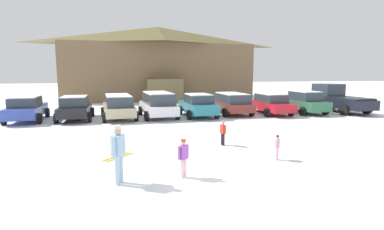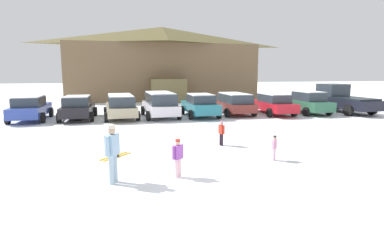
{
  "view_description": "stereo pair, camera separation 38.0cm",
  "coord_description": "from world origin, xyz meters",
  "px_view_note": "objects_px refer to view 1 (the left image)",
  "views": [
    {
      "loc": [
        -2.45,
        -6.63,
        3.12
      ],
      "look_at": [
        0.65,
        8.06,
        0.94
      ],
      "focal_mm": 28.0,
      "sensor_mm": 36.0,
      "label": 1
    },
    {
      "loc": [
        -2.08,
        -6.7,
        3.12
      ],
      "look_at": [
        0.65,
        8.06,
        0.94
      ],
      "focal_mm": 28.0,
      "sensor_mm": 36.0,
      "label": 2
    }
  ],
  "objects_px": {
    "parked_maroon_van": "(232,103)",
    "skier_child_in_red_jacket": "(223,132)",
    "parked_blue_hatchback": "(26,108)",
    "pair_of_skis": "(118,157)",
    "pickup_truck": "(336,99)",
    "skier_adult_in_blue_parka": "(118,151)",
    "parked_red_sedan": "(270,103)",
    "ski_lodge": "(158,63)",
    "parked_teal_hatchback": "(198,105)",
    "parked_white_suv": "(158,104)",
    "parked_green_coupe": "(304,102)",
    "parked_black_sedan": "(75,108)",
    "skier_child_in_purple_jacket": "(183,156)",
    "skier_child_in_pink_snowsuit": "(277,146)",
    "parked_beige_suv": "(118,106)"
  },
  "relations": [
    {
      "from": "skier_adult_in_blue_parka",
      "to": "parked_teal_hatchback",
      "type": "bearing_deg",
      "value": 67.24
    },
    {
      "from": "parked_red_sedan",
      "to": "pair_of_skis",
      "type": "xyz_separation_m",
      "value": [
        -10.71,
        -9.49,
        -0.77
      ]
    },
    {
      "from": "parked_white_suv",
      "to": "parked_maroon_van",
      "type": "relative_size",
      "value": 1.15
    },
    {
      "from": "parked_blue_hatchback",
      "to": "skier_child_in_purple_jacket",
      "type": "relative_size",
      "value": 3.89
    },
    {
      "from": "parked_maroon_van",
      "to": "parked_red_sedan",
      "type": "relative_size",
      "value": 0.87
    },
    {
      "from": "parked_beige_suv",
      "to": "pair_of_skis",
      "type": "relative_size",
      "value": 4.14
    },
    {
      "from": "parked_white_suv",
      "to": "parked_green_coupe",
      "type": "height_order",
      "value": "parked_white_suv"
    },
    {
      "from": "parked_beige_suv",
      "to": "parked_green_coupe",
      "type": "relative_size",
      "value": 1.08
    },
    {
      "from": "parked_teal_hatchback",
      "to": "parked_green_coupe",
      "type": "height_order",
      "value": "parked_green_coupe"
    },
    {
      "from": "parked_teal_hatchback",
      "to": "skier_adult_in_blue_parka",
      "type": "relative_size",
      "value": 2.64
    },
    {
      "from": "ski_lodge",
      "to": "parked_black_sedan",
      "type": "distance_m",
      "value": 16.37
    },
    {
      "from": "skier_child_in_pink_snowsuit",
      "to": "pickup_truck",
      "type": "bearing_deg",
      "value": 45.79
    },
    {
      "from": "parked_maroon_van",
      "to": "skier_child_in_pink_snowsuit",
      "type": "bearing_deg",
      "value": -101.43
    },
    {
      "from": "parked_red_sedan",
      "to": "skier_child_in_red_jacket",
      "type": "relative_size",
      "value": 4.63
    },
    {
      "from": "parked_black_sedan",
      "to": "skier_child_in_purple_jacket",
      "type": "distance_m",
      "value": 13.06
    },
    {
      "from": "skier_child_in_red_jacket",
      "to": "pair_of_skis",
      "type": "bearing_deg",
      "value": -167.67
    },
    {
      "from": "skier_child_in_purple_jacket",
      "to": "pair_of_skis",
      "type": "xyz_separation_m",
      "value": [
        -1.99,
        2.58,
        -0.64
      ]
    },
    {
      "from": "parked_blue_hatchback",
      "to": "skier_adult_in_blue_parka",
      "type": "xyz_separation_m",
      "value": [
        6.07,
        -12.31,
        0.13
      ]
    },
    {
      "from": "parked_maroon_van",
      "to": "parked_white_suv",
      "type": "bearing_deg",
      "value": -176.79
    },
    {
      "from": "parked_red_sedan",
      "to": "skier_adult_in_blue_parka",
      "type": "xyz_separation_m",
      "value": [
        -10.57,
        -12.19,
        0.15
      ]
    },
    {
      "from": "parked_maroon_van",
      "to": "skier_child_in_red_jacket",
      "type": "height_order",
      "value": "parked_maroon_van"
    },
    {
      "from": "ski_lodge",
      "to": "parked_red_sedan",
      "type": "relative_size",
      "value": 4.4
    },
    {
      "from": "parked_maroon_van",
      "to": "skier_adult_in_blue_parka",
      "type": "bearing_deg",
      "value": -121.66
    },
    {
      "from": "ski_lodge",
      "to": "parked_black_sedan",
      "type": "xyz_separation_m",
      "value": [
        -6.8,
        -14.51,
        -3.33
      ]
    },
    {
      "from": "ski_lodge",
      "to": "parked_teal_hatchback",
      "type": "bearing_deg",
      "value": -84.69
    },
    {
      "from": "parked_beige_suv",
      "to": "skier_child_in_pink_snowsuit",
      "type": "height_order",
      "value": "parked_beige_suv"
    },
    {
      "from": "parked_black_sedan",
      "to": "pickup_truck",
      "type": "relative_size",
      "value": 0.72
    },
    {
      "from": "pickup_truck",
      "to": "skier_child_in_purple_jacket",
      "type": "bearing_deg",
      "value": -139.69
    },
    {
      "from": "parked_blue_hatchback",
      "to": "pair_of_skis",
      "type": "height_order",
      "value": "parked_blue_hatchback"
    },
    {
      "from": "skier_child_in_red_jacket",
      "to": "parked_white_suv",
      "type": "bearing_deg",
      "value": 102.71
    },
    {
      "from": "skier_child_in_red_jacket",
      "to": "skier_child_in_purple_jacket",
      "type": "bearing_deg",
      "value": -123.64
    },
    {
      "from": "pickup_truck",
      "to": "skier_adult_in_blue_parka",
      "type": "relative_size",
      "value": 3.5
    },
    {
      "from": "parked_blue_hatchback",
      "to": "skier_child_in_purple_jacket",
      "type": "xyz_separation_m",
      "value": [
        7.92,
        -12.19,
        -0.15
      ]
    },
    {
      "from": "pair_of_skis",
      "to": "ski_lodge",
      "type": "bearing_deg",
      "value": 80.99
    },
    {
      "from": "parked_maroon_van",
      "to": "skier_child_in_purple_jacket",
      "type": "relative_size",
      "value": 3.64
    },
    {
      "from": "parked_white_suv",
      "to": "skier_child_in_red_jacket",
      "type": "relative_size",
      "value": 4.66
    },
    {
      "from": "parked_black_sedan",
      "to": "parked_white_suv",
      "type": "relative_size",
      "value": 0.86
    },
    {
      "from": "parked_beige_suv",
      "to": "pair_of_skis",
      "type": "xyz_separation_m",
      "value": [
        0.25,
        -9.46,
        -0.85
      ]
    },
    {
      "from": "parked_white_suv",
      "to": "pair_of_skis",
      "type": "distance_m",
      "value": 9.86
    },
    {
      "from": "parked_teal_hatchback",
      "to": "skier_adult_in_blue_parka",
      "type": "height_order",
      "value": "skier_adult_in_blue_parka"
    },
    {
      "from": "ski_lodge",
      "to": "skier_child_in_red_jacket",
      "type": "xyz_separation_m",
      "value": [
        0.53,
        -23.06,
        -3.53
      ]
    },
    {
      "from": "parked_black_sedan",
      "to": "pair_of_skis",
      "type": "relative_size",
      "value": 3.56
    },
    {
      "from": "parked_maroon_van",
      "to": "pickup_truck",
      "type": "bearing_deg",
      "value": -0.96
    },
    {
      "from": "parked_blue_hatchback",
      "to": "parked_green_coupe",
      "type": "height_order",
      "value": "parked_green_coupe"
    },
    {
      "from": "parked_black_sedan",
      "to": "parked_maroon_van",
      "type": "xyz_separation_m",
      "value": [
        10.86,
        0.34,
        0.06
      ]
    },
    {
      "from": "parked_teal_hatchback",
      "to": "parked_red_sedan",
      "type": "xyz_separation_m",
      "value": [
        5.53,
        0.18,
        -0.02
      ]
    },
    {
      "from": "parked_blue_hatchback",
      "to": "skier_child_in_red_jacket",
      "type": "distance_m",
      "value": 13.44
    },
    {
      "from": "pair_of_skis",
      "to": "parked_white_suv",
      "type": "bearing_deg",
      "value": 75.85
    },
    {
      "from": "parked_maroon_van",
      "to": "skier_child_in_purple_jacket",
      "type": "distance_m",
      "value": 13.73
    },
    {
      "from": "pickup_truck",
      "to": "ski_lodge",
      "type": "bearing_deg",
      "value": 131.43
    }
  ]
}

